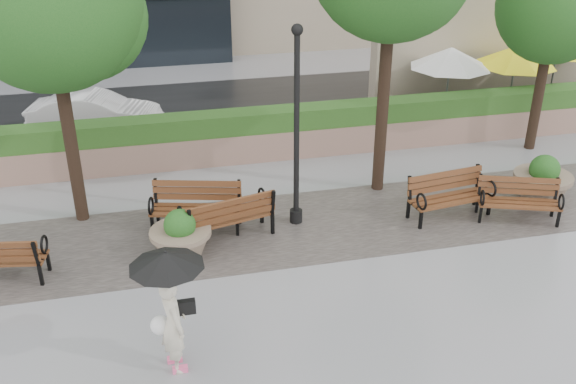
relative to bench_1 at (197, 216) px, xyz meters
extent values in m
plane|color=gray|center=(1.91, -3.42, -0.31)|extent=(100.00, 100.00, 0.00)
cube|color=#383330|center=(1.91, -0.42, -0.30)|extent=(28.00, 3.20, 0.01)
cube|color=#90695D|center=(1.91, 3.58, 0.09)|extent=(24.00, 0.80, 0.80)
cube|color=#254E1A|center=(1.91, 3.58, 0.77)|extent=(24.00, 0.75, 0.55)
cube|color=tan|center=(11.41, 6.58, 1.69)|extent=(10.00, 0.60, 4.00)
cube|color=#254E1A|center=(10.91, 4.38, 0.14)|extent=(8.00, 0.50, 0.90)
cube|color=black|center=(1.91, 7.58, -0.31)|extent=(40.00, 7.00, 0.00)
torus|color=black|center=(-3.01, -1.05, 0.32)|extent=(0.12, 0.38, 0.37)
cube|color=brown|center=(-0.01, -0.04, 0.17)|extent=(2.03, 1.07, 0.05)
cube|color=brown|center=(0.07, 0.25, 0.50)|extent=(1.91, 0.63, 0.46)
cube|color=black|center=(0.00, -0.01, -0.06)|extent=(2.05, 1.17, 0.50)
torus|color=black|center=(-0.95, 0.01, 0.36)|extent=(0.16, 0.40, 0.40)
torus|color=black|center=(0.82, -0.46, 0.36)|extent=(0.16, 0.40, 0.40)
cube|color=brown|center=(0.59, -0.53, 0.17)|extent=(2.05, 1.05, 0.05)
cube|color=brown|center=(0.66, -0.83, 0.51)|extent=(1.94, 0.61, 0.46)
cube|color=black|center=(0.60, -0.57, -0.06)|extent=(2.08, 1.16, 0.50)
torus|color=black|center=(1.44, -0.12, 0.37)|extent=(0.15, 0.41, 0.40)
torus|color=black|center=(-0.36, -0.57, 0.37)|extent=(0.15, 0.41, 0.40)
cube|color=brown|center=(5.61, -0.80, 0.16)|extent=(1.96, 0.82, 0.05)
cube|color=brown|center=(5.57, -0.50, 0.48)|extent=(1.90, 0.38, 0.45)
cube|color=black|center=(5.61, -0.77, -0.07)|extent=(1.98, 0.92, 0.49)
torus|color=black|center=(4.75, -1.11, 0.35)|extent=(0.10, 0.39, 0.39)
torus|color=black|center=(6.53, -0.87, 0.35)|extent=(0.10, 0.39, 0.39)
cube|color=brown|center=(7.02, -1.28, 0.12)|extent=(1.85, 1.10, 0.05)
cube|color=brown|center=(7.11, -1.02, 0.43)|extent=(1.71, 0.72, 0.42)
cube|color=black|center=(7.03, -1.26, -0.08)|extent=(1.88, 1.19, 0.45)
torus|color=black|center=(6.17, -1.16, 0.30)|extent=(0.17, 0.36, 0.36)
torus|color=black|center=(7.74, -1.73, 0.30)|extent=(0.17, 0.36, 0.36)
cylinder|color=#7F6B56|center=(-0.42, -1.05, 0.24)|extent=(1.24, 1.24, 0.10)
sphere|color=#134315|center=(-0.42, -1.05, 0.41)|extent=(0.64, 0.64, 0.64)
cylinder|color=#7F6B56|center=(8.12, -0.48, 0.29)|extent=(1.36, 1.36, 0.11)
sphere|color=#134315|center=(8.12, -0.48, 0.48)|extent=(0.70, 0.70, 0.70)
cylinder|color=black|center=(2.18, -0.21, 1.80)|extent=(0.12, 0.12, 4.23)
cylinder|color=black|center=(2.18, -0.21, -0.16)|extent=(0.28, 0.28, 0.30)
sphere|color=black|center=(2.18, -0.21, 3.97)|extent=(0.24, 0.24, 0.24)
cylinder|color=black|center=(-2.47, 1.06, 1.95)|extent=(0.28, 0.28, 4.52)
sphere|color=#134315|center=(-1.87, 1.36, 4.08)|extent=(2.57, 2.57, 2.57)
cylinder|color=black|center=(4.56, 0.99, 2.23)|extent=(0.28, 0.28, 5.07)
cylinder|color=black|center=(9.70, 2.48, 1.53)|extent=(0.28, 0.28, 3.67)
sphere|color=#134315|center=(9.70, 2.48, 3.62)|extent=(2.96, 2.96, 2.96)
sphere|color=#134315|center=(10.30, 2.78, 3.26)|extent=(2.07, 2.07, 2.07)
cylinder|color=black|center=(8.33, 5.14, -0.26)|extent=(0.40, 0.40, 0.10)
cylinder|color=#99999E|center=(8.33, 5.14, 0.79)|extent=(0.06, 0.06, 2.20)
cone|color=white|center=(8.33, 5.14, 1.69)|extent=(2.50, 2.50, 0.60)
cylinder|color=black|center=(10.39, 4.90, -0.26)|extent=(0.40, 0.40, 0.10)
cylinder|color=#99999E|center=(10.39, 4.90, 0.79)|extent=(0.06, 0.06, 2.20)
cone|color=yellow|center=(10.39, 4.90, 1.69)|extent=(2.50, 2.50, 0.60)
cylinder|color=black|center=(12.61, 6.00, -0.26)|extent=(0.40, 0.40, 0.10)
cylinder|color=#99999E|center=(12.61, 6.00, 0.79)|extent=(0.06, 0.06, 2.20)
cone|color=yellow|center=(12.61, 6.00, 1.69)|extent=(2.50, 2.50, 0.60)
imported|color=silver|center=(-2.29, 6.45, 0.32)|extent=(4.04, 2.18, 1.26)
imported|color=beige|center=(-0.78, -4.34, 0.56)|extent=(0.58, 0.72, 1.74)
cube|color=#F2598C|center=(-0.81, -4.22, -0.26)|extent=(0.17, 0.26, 0.09)
cube|color=#F2598C|center=(-0.74, -4.47, -0.26)|extent=(0.17, 0.26, 0.09)
cube|color=black|center=(-0.58, -4.23, 0.73)|extent=(0.19, 0.34, 0.24)
sphere|color=white|center=(-0.98, -4.16, 0.40)|extent=(0.31, 0.31, 0.31)
cylinder|color=black|center=(-0.79, -4.29, 1.22)|extent=(0.02, 0.02, 0.93)
cone|color=black|center=(-0.79, -4.29, 1.65)|extent=(1.13, 1.13, 0.24)
camera|label=1|loc=(-0.88, -12.40, 6.69)|focal=40.00mm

